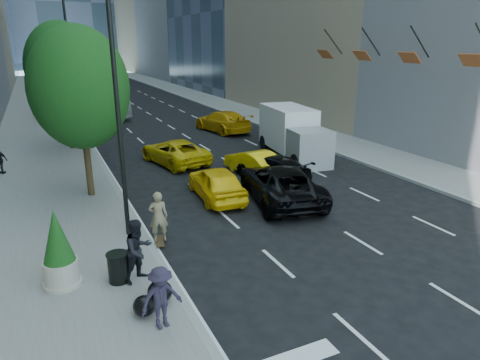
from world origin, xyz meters
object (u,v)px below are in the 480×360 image
skateboarder (159,220)px  planter_shrub (58,250)px  trash_can (118,268)px  black_sedan_mercedes (272,168)px  box_truck (293,133)px  city_bus (85,99)px  black_sedan_lincoln (281,183)px

skateboarder → planter_shrub: size_ratio=0.79×
trash_can → black_sedan_mercedes: bearing=37.7°
box_truck → trash_can: (-12.44, -10.47, -0.95)m
black_sedan_mercedes → city_bus: bearing=-92.8°
trash_can → box_truck: bearing=40.1°
trash_can → planter_shrub: planter_shrub is taller
black_sedan_mercedes → box_truck: box_truck is taller
city_bus → planter_shrub: bearing=-119.9°
black_sedan_lincoln → planter_shrub: bearing=33.3°
black_sedan_lincoln → trash_can: 8.94m
black_sedan_mercedes → city_bus: size_ratio=0.38×
planter_shrub → trash_can: bearing=-18.9°
skateboarder → black_sedan_lincoln: size_ratio=0.31×
black_sedan_mercedes → black_sedan_lincoln: bearing=50.5°
skateboarder → city_bus: size_ratio=0.16×
black_sedan_lincoln → city_bus: 28.44m
planter_shrub → city_bus: bearing=82.6°
planter_shrub → skateboarder: bearing=26.9°
skateboarder → planter_shrub: bearing=38.7°
black_sedan_lincoln → planter_shrub: size_ratio=2.52×
black_sedan_mercedes → planter_shrub: (-10.56, -6.50, 0.62)m
skateboarder → box_truck: (10.64, 8.28, 0.61)m
black_sedan_lincoln → trash_can: black_sedan_lincoln is taller
black_sedan_lincoln → city_bus: city_bus is taller
black_sedan_lincoln → black_sedan_mercedes: (1.16, 2.83, -0.17)m
trash_can → black_sedan_lincoln: bearing=27.9°
skateboarder → trash_can: size_ratio=2.12×
trash_can → planter_shrub: 1.73m
black_sedan_mercedes → trash_can: (-9.06, -7.01, -0.06)m
black_sedan_lincoln → box_truck: (4.54, 6.28, 0.71)m
box_truck → skateboarder: bearing=-134.3°
black_sedan_lincoln → city_bus: bearing=-67.3°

